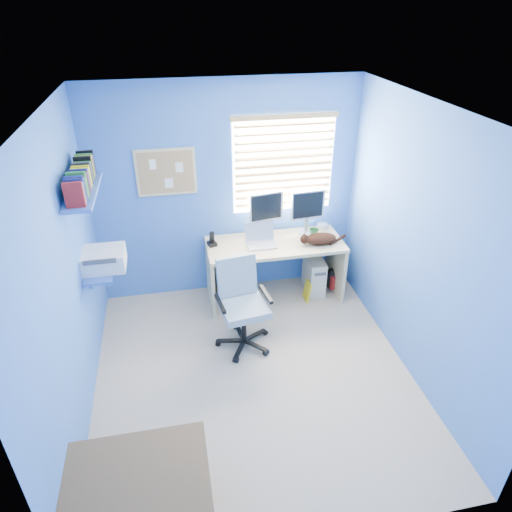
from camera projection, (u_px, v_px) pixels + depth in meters
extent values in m
cube|color=tan|center=(254.00, 375.00, 4.44)|extent=(3.00, 3.20, 0.00)
cube|color=white|center=(253.00, 112.00, 3.18)|extent=(3.00, 3.20, 0.00)
cube|color=#4073C5|center=(227.00, 193.00, 5.16)|extent=(3.00, 0.01, 2.50)
cube|color=#4073C5|center=(310.00, 416.00, 2.45)|extent=(3.00, 0.01, 2.50)
cube|color=#4073C5|center=(65.00, 285.00, 3.56)|extent=(0.01, 3.20, 2.50)
cube|color=#4073C5|center=(419.00, 248.00, 4.06)|extent=(0.01, 3.20, 2.50)
cube|color=#CFB686|center=(274.00, 270.00, 5.40)|extent=(1.56, 0.65, 0.74)
cube|color=silver|center=(262.00, 237.00, 5.11)|extent=(0.33, 0.26, 0.22)
cube|color=silver|center=(266.00, 214.00, 5.24)|extent=(0.41, 0.18, 0.54)
cube|color=silver|center=(307.00, 212.00, 5.29)|extent=(0.41, 0.15, 0.54)
cube|color=black|center=(212.00, 239.00, 5.12)|extent=(0.12, 0.13, 0.17)
imported|color=#27722F|center=(314.00, 233.00, 5.32)|extent=(0.10, 0.09, 0.10)
cylinder|color=silver|center=(322.00, 227.00, 5.49)|extent=(0.13, 0.13, 0.07)
ellipsoid|color=black|center=(321.00, 239.00, 5.16)|extent=(0.37, 0.20, 0.13)
cube|color=beige|center=(314.00, 274.00, 5.60)|extent=(0.21, 0.45, 0.45)
cube|color=tan|center=(231.00, 282.00, 5.49)|extent=(0.35, 0.28, 0.41)
cube|color=yellow|center=(307.00, 291.00, 5.46)|extent=(0.03, 0.17, 0.24)
ellipsoid|color=black|center=(333.00, 279.00, 5.64)|extent=(0.30, 0.26, 0.30)
cube|color=brown|center=(133.00, 503.00, 3.07)|extent=(1.01, 0.72, 0.48)
cylinder|color=black|center=(244.00, 342.00, 4.80)|extent=(0.62, 0.62, 0.06)
cylinder|color=black|center=(244.00, 326.00, 4.69)|extent=(0.06, 0.06, 0.38)
cube|color=#8CADC0|center=(244.00, 308.00, 4.58)|extent=(0.51, 0.51, 0.08)
cube|color=#8CADC0|center=(237.00, 276.00, 4.62)|extent=(0.41, 0.12, 0.43)
cube|color=white|center=(283.00, 164.00, 5.11)|extent=(1.15, 0.01, 1.10)
cube|color=tan|center=(284.00, 165.00, 5.09)|extent=(1.10, 0.03, 1.00)
cube|color=#CFB686|center=(166.00, 172.00, 4.89)|extent=(0.64, 0.02, 0.52)
cube|color=tan|center=(166.00, 172.00, 4.88)|extent=(0.58, 0.01, 0.46)
cube|color=#375FB9|center=(100.00, 269.00, 4.38)|extent=(0.26, 0.55, 0.03)
cube|color=silver|center=(103.00, 259.00, 4.33)|extent=(0.42, 0.34, 0.18)
cube|color=#375FB9|center=(83.00, 191.00, 3.98)|extent=(0.24, 0.90, 0.03)
cube|color=navy|center=(79.00, 178.00, 3.91)|extent=(0.15, 0.80, 0.22)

